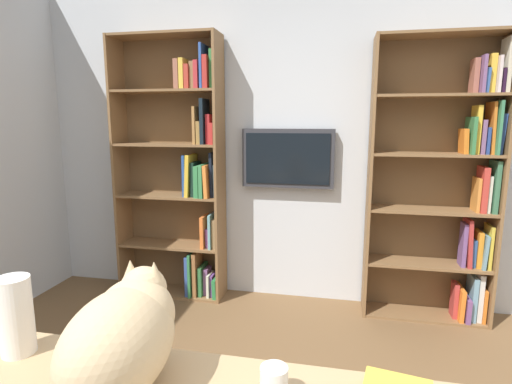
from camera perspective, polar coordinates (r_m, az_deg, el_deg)
name	(u,v)px	position (r m, az deg, el deg)	size (l,w,h in m)	color
wall_back	(295,142)	(3.41, 5.57, 7.05)	(4.52, 0.06, 2.70)	silver
bookshelf_left	(448,187)	(3.35, 25.43, 0.70)	(0.93, 0.28, 2.14)	brown
bookshelf_right	(183,172)	(3.50, -10.32, 2.73)	(0.92, 0.28, 2.21)	brown
wall_mounted_tv	(288,158)	(3.34, 4.51, 4.74)	(0.76, 0.07, 0.48)	#333338
cat	(125,333)	(1.30, -18.04, -18.39)	(0.29, 0.57, 0.35)	#D1B284
paper_towel_roll	(16,316)	(1.62, -30.82, -14.77)	(0.11, 0.11, 0.27)	white
coffee_mug	(274,383)	(1.26, 2.55, -25.33)	(0.08, 0.08, 0.10)	white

